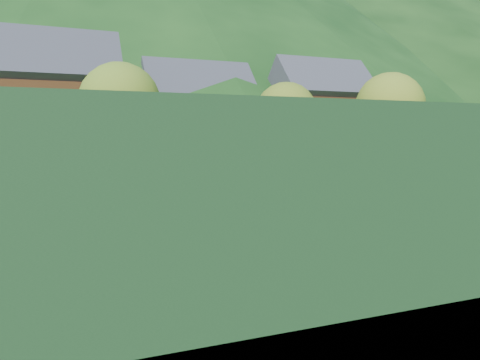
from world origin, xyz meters
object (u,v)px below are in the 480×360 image
object	(u,v)px
student_d	(401,172)
chalet_mid	(198,116)
ball_hopper	(32,222)
student_c	(385,175)
coach	(254,192)
chalet_right	(319,114)
student_a	(325,176)
chalet_left	(46,104)
student_b	(366,179)
tennis_net	(275,191)

from	to	relation	value
student_d	chalet_mid	world-z (taller)	chalet_mid
ball_hopper	student_c	bearing A→B (deg)	21.97
ball_hopper	chalet_mid	xyz separation A→B (m)	(14.25, 38.74, 4.22)
coach	chalet_right	distance (m)	40.32
chalet_mid	chalet_right	bearing A→B (deg)	-15.95
chalet_mid	chalet_right	world-z (taller)	chalet_right
ball_hopper	chalet_right	distance (m)	45.00
ball_hopper	student_d	bearing A→B (deg)	23.57
student_c	student_a	bearing A→B (deg)	-60.95
ball_hopper	chalet_left	distance (m)	35.13
student_a	chalet_mid	world-z (taller)	chalet_mid
coach	student_d	xyz separation A→B (m)	(10.70, 5.86, -0.22)
student_b	ball_hopper	size ratio (longest dim) A/B	1.29
student_d	ball_hopper	bearing A→B (deg)	22.12
student_c	ball_hopper	bearing A→B (deg)	-2.44
tennis_net	ball_hopper	world-z (taller)	tennis_net
coach	chalet_right	world-z (taller)	chalet_right
tennis_net	chalet_right	distance (m)	36.37
student_c	ball_hopper	world-z (taller)	student_c
student_b	chalet_mid	distance (m)	33.07
tennis_net	chalet_left	distance (m)	32.04
student_c	chalet_right	world-z (taller)	chalet_right
coach	tennis_net	bearing A→B (deg)	41.55
student_a	chalet_left	xyz separation A→B (m)	(-13.93, 27.29, 4.94)
student_a	student_b	size ratio (longest dim) A/B	1.07
chalet_mid	chalet_right	size ratio (longest dim) A/B	1.06
student_a	chalet_mid	size ratio (longest dim) A/B	0.11
student_d	tennis_net	size ratio (longest dim) A/B	0.13
chalet_left	student_d	bearing A→B (deg)	-56.16
tennis_net	coach	bearing A→B (deg)	-124.40
student_d	ball_hopper	size ratio (longest dim) A/B	1.55
coach	chalet_right	bearing A→B (deg)	42.18
coach	student_a	bearing A→B (deg)	30.15
student_d	coach	bearing A→B (deg)	27.27
chalet_left	chalet_mid	xyz separation A→B (m)	(16.00, 4.00, -0.66)
student_b	chalet_right	world-z (taller)	chalet_right
coach	chalet_mid	size ratio (longest dim) A/B	0.16
chalet_mid	coach	bearing A→B (deg)	-102.51
student_b	chalet_left	distance (m)	32.93
student_d	chalet_right	size ratio (longest dim) A/B	0.13
student_b	chalet_right	bearing A→B (deg)	-96.08
coach	chalet_left	xyz separation A→B (m)	(-7.72, 33.33, 4.64)
student_c	student_d	size ratio (longest dim) A/B	1.06
student_b	chalet_right	xyz separation A→B (m)	(14.79, 28.78, 4.59)
student_b	student_c	world-z (taller)	student_c
tennis_net	chalet_right	size ratio (longest dim) A/B	1.01
coach	student_b	size ratio (longest dim) A/B	1.53
student_a	student_c	world-z (taller)	student_c
student_b	student_c	bearing A→B (deg)	-168.22
student_a	chalet_right	distance (m)	32.00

